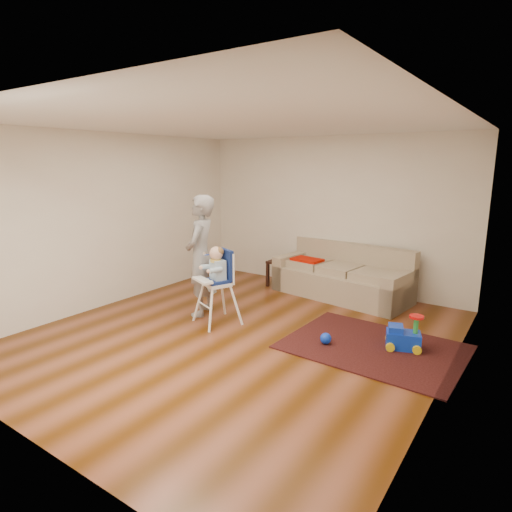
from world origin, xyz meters
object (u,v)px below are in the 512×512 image
Objects in this scene: high_chair at (217,286)px; adult at (201,256)px; ride_on_toy at (404,331)px; toy_ball at (326,338)px; sofa at (341,272)px; side_table at (283,273)px.

adult is at bearing -177.71° from high_chair.
toy_ball is (-0.83, -0.42, -0.15)m from ride_on_toy.
sofa is 5.45× the size of ride_on_toy.
high_chair is at bearing -84.80° from side_table.
high_chair reaches higher than sofa.
toy_ball is 2.20m from adult.
ride_on_toy is 0.94m from toy_ball.
toy_ball is (0.65, -1.95, -0.35)m from sofa.
high_chair is (-2.44, -0.58, 0.30)m from ride_on_toy.
high_chair is (-1.61, -0.16, 0.45)m from toy_ball.
toy_ball is at bearing -172.64° from ride_on_toy.
side_table is (-1.15, 0.04, -0.20)m from sofa.
sofa is at bearing 121.81° from adult.
side_table is 2.70m from toy_ball.
side_table is at bearing -174.18° from sofa.
sofa reaches higher than side_table.
adult is at bearing -96.87° from side_table.
ride_on_toy is at bearing 75.49° from adult.
toy_ball is at bearing -47.90° from side_table.
sofa reaches higher than toy_ball.
side_table reaches higher than toy_ball.
ride_on_toy is 3.06× the size of toy_ball.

